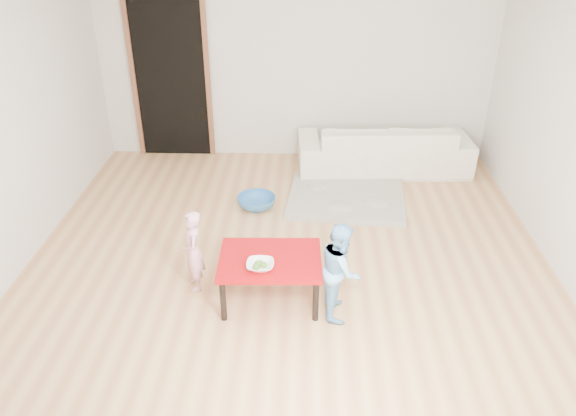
# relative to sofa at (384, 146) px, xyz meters

# --- Properties ---
(floor) EXTENTS (5.00, 5.00, 0.01)m
(floor) POSITION_rel_sofa_xyz_m (-1.13, -2.05, -0.31)
(floor) COLOR #B47D4D
(floor) RESTS_ON ground
(back_wall) EXTENTS (5.00, 0.02, 2.60)m
(back_wall) POSITION_rel_sofa_xyz_m (-1.13, 0.45, 0.99)
(back_wall) COLOR beige
(back_wall) RESTS_ON floor
(left_wall) EXTENTS (0.02, 5.00, 2.60)m
(left_wall) POSITION_rel_sofa_xyz_m (-3.63, -2.05, 0.99)
(left_wall) COLOR beige
(left_wall) RESTS_ON floor
(doorway) EXTENTS (1.02, 0.08, 2.11)m
(doorway) POSITION_rel_sofa_xyz_m (-2.73, 0.43, 0.71)
(doorway) COLOR brown
(doorway) RESTS_ON back_wall
(sofa) EXTENTS (2.19, 0.97, 0.63)m
(sofa) POSITION_rel_sofa_xyz_m (0.00, 0.00, 0.00)
(sofa) COLOR white
(sofa) RESTS_ON floor
(cushion) EXTENTS (0.50, 0.45, 0.12)m
(cushion) POSITION_rel_sofa_xyz_m (-0.22, -0.20, 0.16)
(cushion) COLOR orange
(cushion) RESTS_ON sofa
(red_table) EXTENTS (0.88, 0.67, 0.43)m
(red_table) POSITION_rel_sofa_xyz_m (-1.26, -2.72, -0.10)
(red_table) COLOR #97080C
(red_table) RESTS_ON floor
(bowl) EXTENTS (0.23, 0.23, 0.06)m
(bowl) POSITION_rel_sofa_xyz_m (-1.34, -2.87, 0.14)
(bowl) COLOR white
(bowl) RESTS_ON red_table
(broccoli) EXTENTS (0.12, 0.12, 0.06)m
(broccoli) POSITION_rel_sofa_xyz_m (-1.34, -2.87, 0.14)
(broccoli) COLOR #2D5919
(broccoli) RESTS_ON red_table
(child_pink) EXTENTS (0.25, 0.32, 0.76)m
(child_pink) POSITION_rel_sofa_xyz_m (-1.95, -2.57, 0.07)
(child_pink) COLOR #DF6581
(child_pink) RESTS_ON floor
(child_blue) EXTENTS (0.33, 0.42, 0.85)m
(child_blue) POSITION_rel_sofa_xyz_m (-0.68, -2.86, 0.11)
(child_blue) COLOR #63AFE5
(child_blue) RESTS_ON floor
(basin) EXTENTS (0.43, 0.43, 0.13)m
(basin) POSITION_rel_sofa_xyz_m (-1.53, -1.08, -0.25)
(basin) COLOR #2C69A9
(basin) RESTS_ON floor
(blanket) EXTENTS (1.40, 1.21, 0.07)m
(blanket) POSITION_rel_sofa_xyz_m (-0.51, -0.89, -0.28)
(blanket) COLOR #BAB4A4
(blanket) RESTS_ON floor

